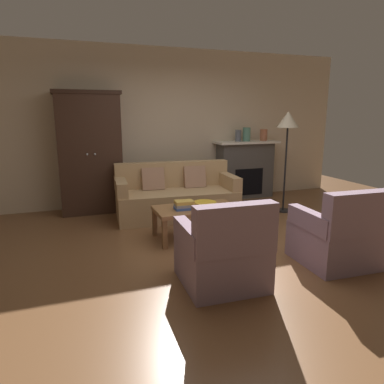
# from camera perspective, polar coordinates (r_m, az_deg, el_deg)

# --- Properties ---
(ground_plane) EXTENTS (9.60, 9.60, 0.00)m
(ground_plane) POSITION_cam_1_polar(r_m,az_deg,el_deg) (4.50, 4.68, -8.75)
(ground_plane) COLOR brown
(back_wall) EXTENTS (7.20, 0.10, 2.80)m
(back_wall) POSITION_cam_1_polar(r_m,az_deg,el_deg) (6.60, -4.34, 10.53)
(back_wall) COLOR beige
(back_wall) RESTS_ON ground
(fireplace) EXTENTS (1.26, 0.48, 1.12)m
(fireplace) POSITION_cam_1_polar(r_m,az_deg,el_deg) (7.02, 8.65, 3.73)
(fireplace) COLOR #4C4947
(fireplace) RESTS_ON ground
(armoire) EXTENTS (1.06, 0.57, 2.00)m
(armoire) POSITION_cam_1_polar(r_m,az_deg,el_deg) (6.08, -16.34, 6.15)
(armoire) COLOR #382319
(armoire) RESTS_ON ground
(couch) EXTENTS (1.97, 0.99, 0.86)m
(couch) POSITION_cam_1_polar(r_m,az_deg,el_deg) (5.67, -2.60, -0.85)
(couch) COLOR tan
(couch) RESTS_ON ground
(coffee_table) EXTENTS (1.10, 0.60, 0.42)m
(coffee_table) POSITION_cam_1_polar(r_m,az_deg,el_deg) (4.68, 0.67, -3.15)
(coffee_table) COLOR olive
(coffee_table) RESTS_ON ground
(fruit_bowl) EXTENTS (0.31, 0.31, 0.07)m
(fruit_bowl) POSITION_cam_1_polar(r_m,az_deg,el_deg) (4.67, 2.11, -2.05)
(fruit_bowl) COLOR gold
(fruit_bowl) RESTS_ON coffee_table
(book_stack) EXTENTS (0.26, 0.19, 0.12)m
(book_stack) POSITION_cam_1_polar(r_m,az_deg,el_deg) (4.55, -1.31, -2.13)
(book_stack) COLOR #38569E
(book_stack) RESTS_ON coffee_table
(mantel_vase_slate) EXTENTS (0.12, 0.12, 0.22)m
(mantel_vase_slate) POSITION_cam_1_polar(r_m,az_deg,el_deg) (6.85, 7.56, 9.11)
(mantel_vase_slate) COLOR #565B66
(mantel_vase_slate) RESTS_ON fireplace
(mantel_vase_jade) EXTENTS (0.15, 0.15, 0.26)m
(mantel_vase_jade) POSITION_cam_1_polar(r_m,az_deg,el_deg) (6.94, 8.91, 9.29)
(mantel_vase_jade) COLOR slate
(mantel_vase_jade) RESTS_ON fireplace
(mantel_vase_terracotta) EXTENTS (0.14, 0.14, 0.23)m
(mantel_vase_terracotta) POSITION_cam_1_polar(r_m,az_deg,el_deg) (7.13, 11.63, 9.12)
(mantel_vase_terracotta) COLOR #A86042
(mantel_vase_terracotta) RESTS_ON fireplace
(armchair_near_left) EXTENTS (0.81, 0.80, 0.88)m
(armchair_near_left) POSITION_cam_1_polar(r_m,az_deg,el_deg) (3.43, 5.13, -10.12)
(armchair_near_left) COLOR gray
(armchair_near_left) RESTS_ON ground
(armchair_near_right) EXTENTS (0.81, 0.80, 0.88)m
(armchair_near_right) POSITION_cam_1_polar(r_m,az_deg,el_deg) (4.19, 22.71, -6.80)
(armchair_near_right) COLOR gray
(armchair_near_right) RESTS_ON ground
(floor_lamp) EXTENTS (0.36, 0.36, 1.68)m
(floor_lamp) POSITION_cam_1_polar(r_m,az_deg,el_deg) (6.02, 15.38, 10.43)
(floor_lamp) COLOR black
(floor_lamp) RESTS_ON ground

